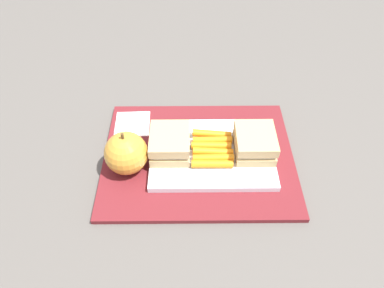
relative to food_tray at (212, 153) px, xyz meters
name	(u,v)px	position (x,y,z in m)	size (l,w,h in m)	color
ground_plane	(198,158)	(0.03, 0.00, -0.02)	(2.40, 2.40, 0.00)	#56514C
lunchbag_mat	(199,157)	(0.03, 0.00, -0.01)	(0.36, 0.28, 0.01)	maroon
food_tray	(212,153)	(0.00, 0.00, 0.00)	(0.23, 0.17, 0.01)	white
sandwich_half_left	(255,143)	(-0.08, 0.00, 0.03)	(0.07, 0.08, 0.04)	tan
sandwich_half_right	(170,143)	(0.08, 0.00, 0.03)	(0.07, 0.08, 0.04)	tan
carrot_sticks_bundle	(212,149)	(0.00, 0.00, 0.01)	(0.08, 0.09, 0.02)	orange
apple	(126,153)	(0.15, 0.03, 0.03)	(0.08, 0.08, 0.09)	gold
paper_napkin	(132,124)	(0.16, -0.08, 0.00)	(0.07, 0.07, 0.00)	white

